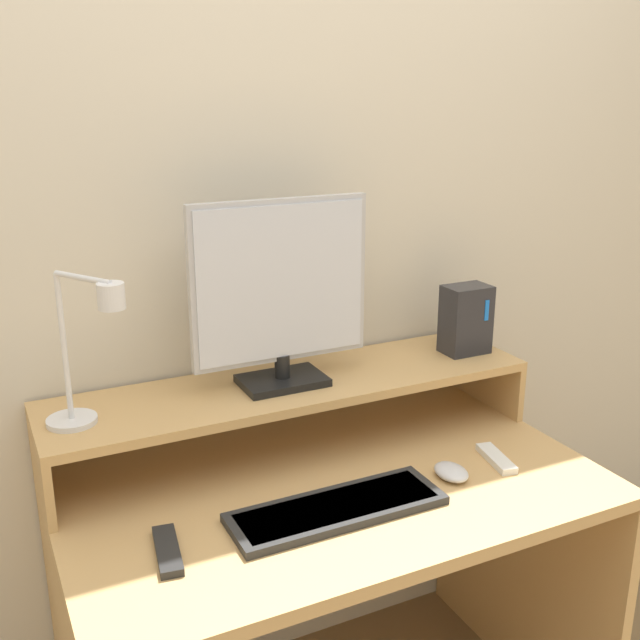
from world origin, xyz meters
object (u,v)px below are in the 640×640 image
router_dock (466,319)px  remote_control (168,551)px  monitor (281,292)px  mouse (451,472)px  desk_lamp (87,354)px  remote_secondary (496,458)px  keyboard (337,508)px

router_dock → remote_control: size_ratio=1.13×
monitor → router_dock: bearing=-0.6°
mouse → remote_control: mouse is taller
desk_lamp → router_dock: (0.97, 0.06, -0.08)m
desk_lamp → router_dock: 0.97m
router_dock → mouse: bearing=-129.4°
desk_lamp → monitor: bearing=7.8°
monitor → remote_control: (-0.37, -0.31, -0.38)m
desk_lamp → remote_control: bearing=-72.7°
desk_lamp → remote_secondary: 0.95m
monitor → mouse: monitor is taller
router_dock → keyboard: (-0.54, -0.32, -0.25)m
router_dock → keyboard: 0.67m
desk_lamp → mouse: desk_lamp is taller
keyboard → mouse: mouse is taller
mouse → desk_lamp: bearing=161.5°
router_dock → monitor: bearing=179.4°
remote_secondary → mouse: bearing=-173.6°
router_dock → remote_secondary: size_ratio=1.28×
monitor → keyboard: 0.50m
monitor → desk_lamp: monitor is taller
desk_lamp → keyboard: size_ratio=0.72×
monitor → remote_control: 0.61m
remote_secondary → router_dock: bearing=69.5°
desk_lamp → keyboard: 0.59m
monitor → remote_secondary: monitor is taller
desk_lamp → router_dock: bearing=3.3°
remote_control → remote_secondary: 0.79m
mouse → remote_control: (-0.65, -0.00, -0.01)m
monitor → desk_lamp: size_ratio=1.33×
monitor → remote_secondary: 0.63m
mouse → remote_secondary: bearing=6.4°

